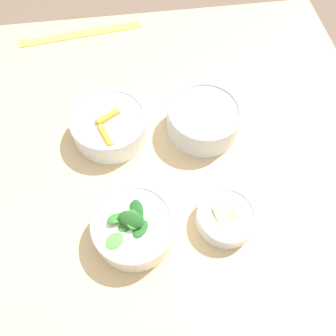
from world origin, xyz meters
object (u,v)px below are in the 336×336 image
bowl_carrots (110,125)px  bowl_cookies (226,217)px  bowl_greens (134,227)px  bowl_beans_hotdog (203,120)px  ruler (80,34)px

bowl_carrots → bowl_cookies: 0.32m
bowl_greens → bowl_beans_hotdog: (0.17, 0.22, -0.00)m
bowl_carrots → ruler: bowl_carrots is taller
bowl_greens → ruler: bearing=99.9°
bowl_carrots → bowl_cookies: bearing=-48.8°
bowl_beans_hotdog → bowl_cookies: bowl_beans_hotdog is taller
bowl_beans_hotdog → bowl_cookies: bearing=-89.3°
bowl_greens → bowl_cookies: bowl_greens is taller
bowl_carrots → bowl_greens: size_ratio=1.09×
bowl_greens → bowl_beans_hotdog: bearing=52.4°
bowl_carrots → bowl_beans_hotdog: 0.21m
bowl_carrots → bowl_greens: bearing=-82.2°
bowl_carrots → ruler: 0.35m
bowl_carrots → bowl_beans_hotdog: size_ratio=1.04×
bowl_beans_hotdog → bowl_carrots: bearing=176.1°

